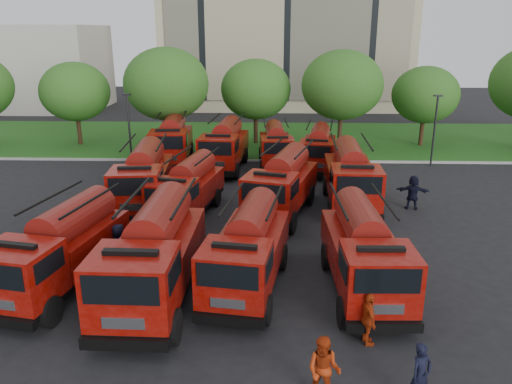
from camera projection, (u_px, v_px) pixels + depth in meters
ground at (261, 271)px, 20.42m from camera, size 140.00×140.00×0.00m
lawn at (268, 139)px, 45.11m from camera, size 70.00×16.00×0.12m
curb at (266, 161)px, 37.41m from camera, size 70.00×0.30×0.14m
apartment_building at (286, 4)px, 62.06m from camera, size 30.00×14.18×25.00m
side_building at (27, 68)px, 61.64m from camera, size 18.00×12.00×10.00m
tree_1 at (75, 92)px, 41.38m from camera, size 5.71×5.71×6.98m
tree_2 at (166, 84)px, 39.45m from camera, size 6.72×6.72×8.22m
tree_3 at (256, 89)px, 41.82m from camera, size 5.88×5.88×7.19m
tree_4 at (342, 85)px, 40.01m from camera, size 6.55×6.55×8.01m
tree_5 at (425, 95)px, 41.01m from camera, size 5.46×5.46×6.68m
lamp_post_0 at (129, 124)px, 36.19m from camera, size 0.60×0.25×5.11m
lamp_post_1 at (435, 126)px, 35.50m from camera, size 0.60×0.25×5.11m
fire_truck_0 at (60, 249)px, 18.73m from camera, size 3.63×7.26×3.16m
fire_truck_1 at (154, 254)px, 17.88m from camera, size 2.92×7.68×3.47m
fire_truck_2 at (248, 249)px, 18.77m from camera, size 3.30×7.05×3.09m
fire_truck_3 at (364, 251)px, 18.52m from camera, size 2.72×7.00×3.15m
fire_truck_4 at (144, 178)px, 27.41m from camera, size 3.23×7.57×3.35m
fire_truck_5 at (188, 188)px, 26.24m from camera, size 3.37×6.79×2.96m
fire_truck_6 at (282, 184)px, 26.43m from camera, size 4.29×7.56×3.26m
fire_truck_7 at (351, 176)px, 27.63m from camera, size 2.94×7.45×3.35m
fire_truck_8 at (172, 140)px, 36.61m from camera, size 3.29×7.66×3.39m
fire_truck_9 at (225, 145)px, 35.16m from camera, size 3.14×7.46×3.31m
fire_truck_10 at (276, 146)px, 36.04m from camera, size 2.59×6.50×2.91m
fire_truck_11 at (318, 149)px, 34.97m from camera, size 3.12×6.70×2.93m
firefighter_2 at (366, 344)px, 15.70m from camera, size 0.76×1.12×1.76m
firefighter_3 at (389, 308)px, 17.75m from camera, size 1.10×1.08×1.57m
firefighter_4 at (121, 268)px, 20.74m from camera, size 1.05×1.12×1.92m
firefighter_5 at (411, 209)px, 27.57m from camera, size 1.89×1.08×1.91m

